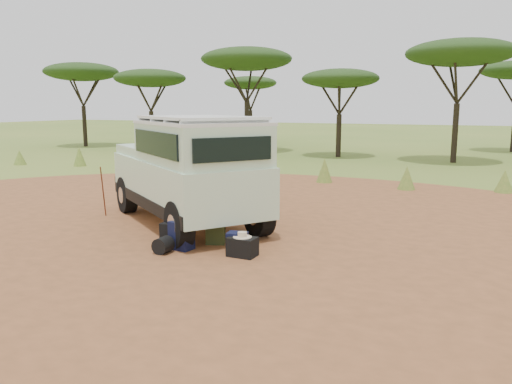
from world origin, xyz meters
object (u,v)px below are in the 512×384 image
at_px(backpack_olive, 216,231).
at_px(duffel_navy, 237,243).
at_px(backpack_black, 170,234).
at_px(hard_case, 242,247).
at_px(walking_staff, 103,192).
at_px(backpack_navy, 182,235).
at_px(safari_vehicle, 188,173).

distance_m(backpack_olive, duffel_navy, 0.83).
height_order(backpack_black, hard_case, backpack_black).
bearing_deg(walking_staff, backpack_navy, -49.54).
height_order(backpack_navy, hard_case, backpack_navy).
bearing_deg(backpack_navy, backpack_olive, 63.27).
bearing_deg(backpack_olive, backpack_navy, -144.09).
distance_m(backpack_black, backpack_navy, 0.43).
distance_m(backpack_black, hard_case, 1.69).
xyz_separation_m(safari_vehicle, backpack_navy, (0.98, -1.87, -0.96)).
bearing_deg(safari_vehicle, duffel_navy, -2.11).
bearing_deg(backpack_black, backpack_olive, 25.13).
bearing_deg(backpack_navy, hard_case, 10.51).
height_order(safari_vehicle, walking_staff, safari_vehicle).
bearing_deg(backpack_navy, walking_staff, 160.64).
xyz_separation_m(walking_staff, hard_case, (4.72, -1.62, -0.47)).
height_order(backpack_olive, hard_case, backpack_olive).
relative_size(safari_vehicle, walking_staff, 4.14).
relative_size(backpack_navy, backpack_olive, 1.08).
distance_m(safari_vehicle, hard_case, 3.09).
distance_m(walking_staff, hard_case, 5.01).
xyz_separation_m(walking_staff, duffel_navy, (4.55, -1.50, -0.44)).
height_order(backpack_black, backpack_olive, backpack_olive).
distance_m(backpack_navy, backpack_olive, 0.76).
relative_size(safari_vehicle, hard_case, 10.46).
height_order(walking_staff, backpack_olive, walking_staff).
xyz_separation_m(backpack_navy, backpack_olive, (0.42, 0.63, -0.02)).
height_order(safari_vehicle, backpack_black, safari_vehicle).
bearing_deg(backpack_black, safari_vehicle, 104.41).
xyz_separation_m(safari_vehicle, backpack_black, (0.59, -1.71, -1.02)).
distance_m(backpack_black, duffel_navy, 1.52).
relative_size(walking_staff, hard_case, 2.53).
bearing_deg(safari_vehicle, backpack_olive, -5.31).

